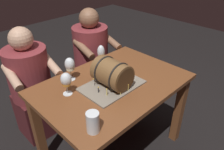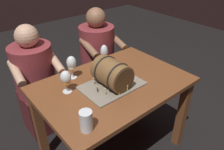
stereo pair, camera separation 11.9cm
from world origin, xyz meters
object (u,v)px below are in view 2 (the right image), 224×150
object	(u,v)px
wine_glass_amber	(66,78)
person_seated_left	(37,84)
person_seated_right	(98,61)
dining_table	(113,96)
wine_glass_white	(72,63)
barrel_cake	(112,75)
beer_pint	(86,121)
wine_glass_rose	(104,53)

from	to	relation	value
wine_glass_amber	person_seated_left	size ratio (longest dim) A/B	0.16
wine_glass_amber	person_seated_right	world-z (taller)	person_seated_right
dining_table	wine_glass_white	distance (m)	0.43
wine_glass_amber	person_seated_right	xyz separation A→B (m)	(0.70, 0.57, -0.32)
wine_glass_white	barrel_cake	bearing A→B (deg)	-61.50
wine_glass_amber	person_seated_left	world-z (taller)	person_seated_left
barrel_cake	wine_glass_white	world-z (taller)	barrel_cake
wine_glass_white	beer_pint	xyz separation A→B (m)	(-0.24, -0.56, -0.07)
barrel_cake	beer_pint	bearing A→B (deg)	-148.07
wine_glass_amber	beer_pint	size ratio (longest dim) A/B	1.31
barrel_cake	wine_glass_white	size ratio (longest dim) A/B	2.43
dining_table	wine_glass_white	world-z (taller)	wine_glass_white
barrel_cake	beer_pint	distance (m)	0.48
wine_glass_white	wine_glass_rose	world-z (taller)	wine_glass_rose
beer_pint	person_seated_left	size ratio (longest dim) A/B	0.12
wine_glass_white	wine_glass_rose	xyz separation A→B (m)	(0.31, -0.02, 0.01)
barrel_cake	person_seated_left	distance (m)	0.86
beer_pint	person_seated_left	distance (m)	1.03
beer_pint	person_seated_right	size ratio (longest dim) A/B	0.12
barrel_cake	person_seated_left	size ratio (longest dim) A/B	0.42
wine_glass_rose	beer_pint	size ratio (longest dim) A/B	1.54
wine_glass_white	beer_pint	world-z (taller)	wine_glass_white
person_seated_right	beer_pint	bearing A→B (deg)	-129.37
dining_table	person_seated_right	xyz separation A→B (m)	(0.36, 0.70, -0.08)
wine_glass_rose	person_seated_left	distance (m)	0.74
dining_table	wine_glass_white	xyz separation A→B (m)	(-0.20, 0.27, 0.26)
person_seated_left	dining_table	bearing A→B (deg)	-62.59
wine_glass_rose	beer_pint	bearing A→B (deg)	-136.03
dining_table	person_seated_left	xyz separation A→B (m)	(-0.36, 0.70, -0.09)
beer_pint	wine_glass_amber	bearing A→B (deg)	75.24
barrel_cake	wine_glass_rose	world-z (taller)	barrel_cake
dining_table	beer_pint	distance (m)	0.56
dining_table	beer_pint	bearing A→B (deg)	-147.43
wine_glass_rose	barrel_cake	bearing A→B (deg)	-117.81
dining_table	person_seated_right	bearing A→B (deg)	62.64
dining_table	barrel_cake	distance (m)	0.24
wine_glass_amber	beer_pint	distance (m)	0.43
barrel_cake	beer_pint	world-z (taller)	barrel_cake
dining_table	person_seated_left	world-z (taller)	person_seated_left
wine_glass_white	wine_glass_amber	distance (m)	0.20
barrel_cake	wine_glass_amber	xyz separation A→B (m)	(-0.30, 0.16, 0.01)
beer_pint	person_seated_left	xyz separation A→B (m)	(0.08, 0.99, -0.28)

